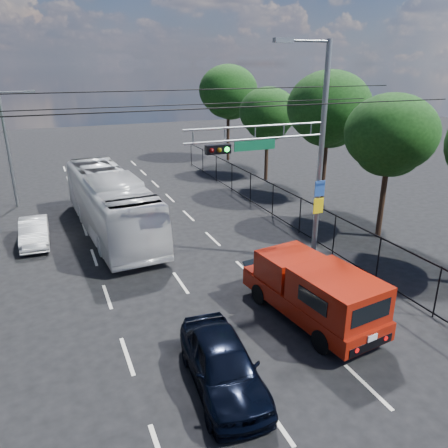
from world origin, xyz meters
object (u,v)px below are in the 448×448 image
navy_hatchback (223,364)px  signal_mast (297,148)px  red_pickup (313,290)px  white_van (34,232)px  white_bus (110,203)px

navy_hatchback → signal_mast: bearing=51.7°
red_pickup → white_van: (-8.97, 11.33, -0.53)m
white_bus → white_van: size_ratio=3.06×
signal_mast → white_bus: (-6.89, 7.14, -3.62)m
signal_mast → red_pickup: signal_mast is taller
navy_hatchback → white_van: navy_hatchback is taller
signal_mast → red_pickup: size_ratio=1.57×
signal_mast → navy_hatchback: 9.88m
red_pickup → navy_hatchback: 4.68m
navy_hatchback → white_bus: bearing=98.7°
signal_mast → white_van: bearing=147.4°
signal_mast → white_van: size_ratio=2.50×
navy_hatchback → white_van: bearing=114.7°
signal_mast → red_pickup: bearing=-112.3°
navy_hatchback → red_pickup: bearing=30.0°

